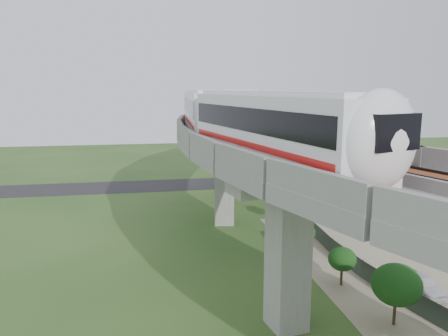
{
  "coord_description": "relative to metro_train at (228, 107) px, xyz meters",
  "views": [
    {
      "loc": [
        -7.08,
        -33.58,
        14.2
      ],
      "look_at": [
        -0.6,
        2.26,
        7.5
      ],
      "focal_mm": 35.0,
      "sensor_mm": 36.0,
      "label": 1
    }
  ],
  "objects": [
    {
      "name": "tree_1",
      "position": [
        8.16,
        6.52,
        -10.12
      ],
      "size": [
        2.72,
        2.72,
        3.35
      ],
      "color": "#382314",
      "rests_on": "ground"
    },
    {
      "name": "tree_0",
      "position": [
        9.87,
        12.2,
        -10.17
      ],
      "size": [
        2.98,
        2.98,
        3.41
      ],
      "color": "#382314",
      "rests_on": "ground"
    },
    {
      "name": "tree_5",
      "position": [
        6.31,
        -20.88,
        -9.68
      ],
      "size": [
        2.96,
        2.96,
        3.89
      ],
      "color": "#382314",
      "rests_on": "ground"
    },
    {
      "name": "viaduct",
      "position": [
        2.74,
        -9.44,
        -3.26
      ],
      "size": [
        19.58,
        73.98,
        11.4
      ],
      "color": "#99968E",
      "rests_on": "ground"
    },
    {
      "name": "tree_2",
      "position": [
        5.76,
        0.5,
        -10.24
      ],
      "size": [
        1.81,
        1.81,
        2.85
      ],
      "color": "#382314",
      "rests_on": "ground"
    },
    {
      "name": "tree_4",
      "position": [
        5.53,
        -15.25,
        -10.28
      ],
      "size": [
        2.03,
        2.03,
        2.9
      ],
      "color": "#382314",
      "rests_on": "ground"
    },
    {
      "name": "car_red",
      "position": [
        15.67,
        -11.49,
        -11.62
      ],
      "size": [
        3.8,
        3.67,
        1.29
      ],
      "primitive_type": "imported",
      "rotation": [
        0.0,
        0.0,
        -0.82
      ],
      "color": "#AE3010",
      "rests_on": "dirt_lot"
    },
    {
      "name": "metro_train",
      "position": [
        0.0,
        0.0,
        0.0
      ],
      "size": [
        15.82,
        60.53,
        3.64
      ],
      "color": "silver",
      "rests_on": "ground"
    },
    {
      "name": "car_dark",
      "position": [
        14.17,
        -4.29,
        -11.6
      ],
      "size": [
        4.61,
        1.93,
        1.33
      ],
      "primitive_type": "imported",
      "rotation": [
        0.0,
        0.0,
        1.56
      ],
      "color": "black",
      "rests_on": "dirt_lot"
    },
    {
      "name": "dirt_lot",
      "position": [
        12.9,
        -11.44,
        -12.29
      ],
      "size": [
        18.0,
        26.0,
        0.04
      ],
      "primitive_type": "cube",
      "color": "gray",
      "rests_on": "ground"
    },
    {
      "name": "tree_3",
      "position": [
        5.06,
        -8.59,
        -10.53
      ],
      "size": [
        2.1,
        2.1,
        2.68
      ],
      "color": "#382314",
      "rests_on": "ground"
    },
    {
      "name": "car_white",
      "position": [
        10.64,
        -17.44,
        -11.6
      ],
      "size": [
        1.66,
        3.95,
        1.34
      ],
      "primitive_type": "imported",
      "rotation": [
        0.0,
        0.0,
        -0.02
      ],
      "color": "silver",
      "rests_on": "dirt_lot"
    },
    {
      "name": "ground",
      "position": [
        -1.1,
        -9.44,
        -12.31
      ],
      "size": [
        160.0,
        160.0,
        0.0
      ],
      "primitive_type": "plane",
      "color": "#294D1E",
      "rests_on": "ground"
    },
    {
      "name": "asphalt_road",
      "position": [
        -1.1,
        20.56,
        -12.29
      ],
      "size": [
        60.0,
        8.0,
        0.03
      ],
      "primitive_type": "cube",
      "color": "#232326",
      "rests_on": "ground"
    },
    {
      "name": "fence",
      "position": [
        8.65,
        -9.44,
        -11.56
      ],
      "size": [
        3.87,
        38.73,
        1.5
      ],
      "color": "#2D382D",
      "rests_on": "ground"
    }
  ]
}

